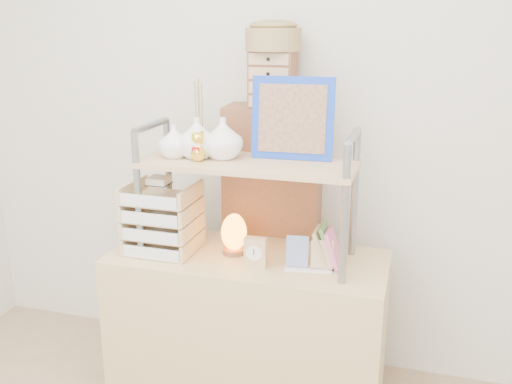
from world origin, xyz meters
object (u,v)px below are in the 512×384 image
cabinet (273,242)px  letter_tray (161,222)px  desk (248,332)px  salt_lamp (234,233)px

cabinet → letter_tray: size_ratio=3.96×
desk → letter_tray: 0.64m
letter_tray → salt_lamp: size_ratio=1.87×
desk → cabinet: cabinet is taller
letter_tray → desk: bearing=7.8°
cabinet → desk: bearing=-95.7°
desk → letter_tray: bearing=-172.2°
salt_lamp → desk: bearing=-11.4°
cabinet → salt_lamp: (-0.08, -0.36, 0.17)m
desk → cabinet: bearing=87.8°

